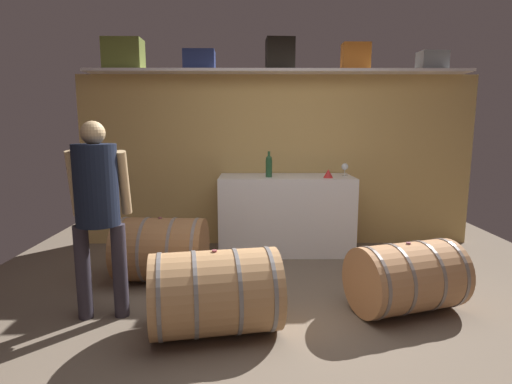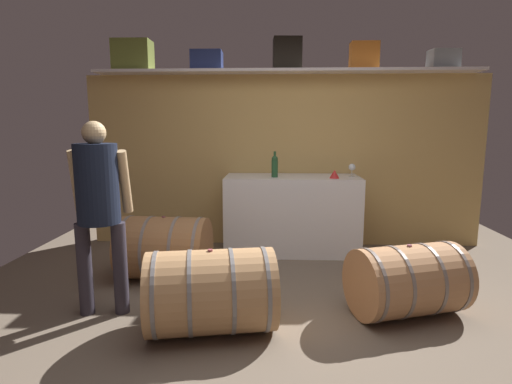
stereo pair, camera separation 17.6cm
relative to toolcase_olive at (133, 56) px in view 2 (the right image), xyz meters
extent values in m
cube|color=#6B5D4D|center=(1.78, -1.53, -2.29)|extent=(5.99, 7.69, 0.02)
cube|color=tan|center=(1.78, 0.15, -1.24)|extent=(4.79, 0.10, 2.07)
cube|color=silver|center=(1.78, 0.00, -0.19)|extent=(4.41, 0.40, 0.03)
cube|color=olive|center=(0.00, 0.00, 0.00)|extent=(0.44, 0.29, 0.35)
cube|color=navy|center=(0.87, 0.00, -0.06)|extent=(0.36, 0.28, 0.22)
cube|color=black|center=(1.80, 0.00, 0.00)|extent=(0.33, 0.27, 0.36)
cube|color=orange|center=(2.67, 0.00, -0.02)|extent=(0.31, 0.18, 0.30)
cube|color=gray|center=(3.57, 0.00, -0.07)|extent=(0.32, 0.23, 0.21)
cube|color=white|center=(1.87, -0.22, -1.83)|extent=(1.54, 0.62, 0.90)
cylinder|color=#275430|center=(1.67, -0.31, -1.29)|extent=(0.07, 0.07, 0.19)
sphere|color=#275430|center=(1.67, -0.31, -1.18)|extent=(0.07, 0.07, 0.07)
cylinder|color=#275430|center=(1.67, -0.31, -1.13)|extent=(0.03, 0.03, 0.08)
cylinder|color=white|center=(2.54, -0.23, -1.38)|extent=(0.07, 0.07, 0.00)
cylinder|color=white|center=(2.54, -0.23, -1.34)|extent=(0.01, 0.01, 0.08)
sphere|color=white|center=(2.54, -0.23, -1.27)|extent=(0.08, 0.08, 0.08)
sphere|color=maroon|center=(2.54, -0.23, -1.28)|extent=(0.05, 0.05, 0.05)
cone|color=red|center=(2.33, -0.37, -1.34)|extent=(0.11, 0.11, 0.09)
cylinder|color=#99683F|center=(0.61, -1.14, -1.97)|extent=(0.86, 0.65, 0.60)
cylinder|color=slate|center=(0.27, -1.12, -1.97)|extent=(0.07, 0.62, 0.61)
cylinder|color=slate|center=(0.48, -1.13, -1.97)|extent=(0.07, 0.62, 0.61)
cylinder|color=slate|center=(0.74, -1.15, -1.97)|extent=(0.07, 0.62, 0.61)
cylinder|color=slate|center=(0.96, -1.16, -1.97)|extent=(0.07, 0.62, 0.61)
cylinder|color=brown|center=(0.61, -1.14, -1.66)|extent=(0.04, 0.04, 0.01)
cylinder|color=#AE794F|center=(2.70, -1.81, -2.00)|extent=(0.97, 0.78, 0.55)
cylinder|color=slate|center=(2.37, -1.92, -2.00)|extent=(0.20, 0.54, 0.56)
cylinder|color=slate|center=(2.57, -1.85, -2.00)|extent=(0.20, 0.54, 0.56)
cylinder|color=slate|center=(2.83, -1.77, -2.00)|extent=(0.20, 0.54, 0.56)
cylinder|color=slate|center=(3.04, -1.70, -2.00)|extent=(0.20, 0.54, 0.56)
cylinder|color=#84424F|center=(2.70, -1.81, -1.72)|extent=(0.04, 0.04, 0.01)
cylinder|color=tan|center=(1.21, -2.14, -1.97)|extent=(0.99, 0.75, 0.60)
cylinder|color=slate|center=(0.84, -2.21, -1.97)|extent=(0.14, 0.60, 0.61)
cylinder|color=slate|center=(1.07, -2.17, -1.97)|extent=(0.14, 0.60, 0.61)
cylinder|color=slate|center=(1.36, -2.12, -1.97)|extent=(0.14, 0.60, 0.61)
cylinder|color=slate|center=(1.59, -2.08, -1.97)|extent=(0.14, 0.60, 0.61)
cylinder|color=#95444A|center=(1.21, -2.14, -1.67)|extent=(0.04, 0.04, 0.01)
cylinder|color=#312C36|center=(0.46, -1.87, -1.91)|extent=(0.11, 0.11, 0.73)
cylinder|color=#312C36|center=(0.19, -1.91, -1.91)|extent=(0.11, 0.11, 0.73)
cylinder|color=black|center=(0.32, -1.89, -1.24)|extent=(0.32, 0.32, 0.61)
sphere|color=tan|center=(0.32, -1.89, -0.86)|extent=(0.18, 0.18, 0.18)
cylinder|color=tan|center=(0.49, -1.78, -1.24)|extent=(0.10, 0.22, 0.51)
cylinder|color=tan|center=(0.13, -1.82, -1.24)|extent=(0.10, 0.19, 0.52)
camera|label=1|loc=(1.48, -4.87, -0.81)|focal=28.52mm
camera|label=2|loc=(1.66, -4.87, -0.81)|focal=28.52mm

